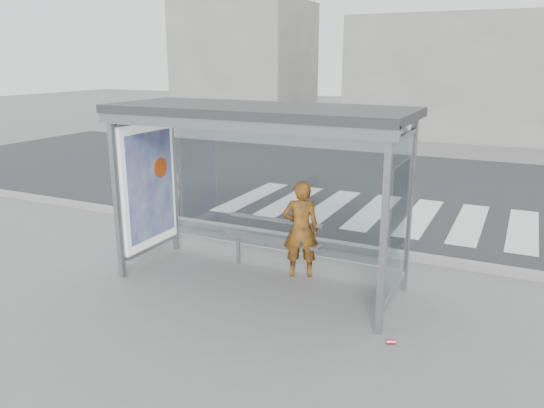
{
  "coord_description": "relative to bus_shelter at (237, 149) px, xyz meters",
  "views": [
    {
      "loc": [
        3.37,
        -6.51,
        3.23
      ],
      "look_at": [
        0.12,
        0.2,
        1.19
      ],
      "focal_mm": 35.0,
      "sensor_mm": 36.0,
      "label": 1
    }
  ],
  "objects": [
    {
      "name": "ground",
      "position": [
        0.37,
        -0.06,
        -1.98
      ],
      "size": [
        80.0,
        80.0,
        0.0
      ],
      "primitive_type": "plane",
      "color": "slate",
      "rests_on": "ground"
    },
    {
      "name": "road",
      "position": [
        0.37,
        6.94,
        -1.98
      ],
      "size": [
        30.0,
        10.0,
        0.01
      ],
      "primitive_type": "cube",
      "color": "#252527",
      "rests_on": "ground"
    },
    {
      "name": "curb",
      "position": [
        0.37,
        1.89,
        -1.92
      ],
      "size": [
        30.0,
        0.18,
        0.12
      ],
      "primitive_type": "cube",
      "color": "gray",
      "rests_on": "ground"
    },
    {
      "name": "crosswalk",
      "position": [
        0.87,
        4.44,
        -1.98
      ],
      "size": [
        6.55,
        3.0,
        0.0
      ],
      "color": "silver",
      "rests_on": "ground"
    },
    {
      "name": "bus_shelter",
      "position": [
        0.0,
        0.0,
        0.0
      ],
      "size": [
        4.25,
        1.65,
        2.62
      ],
      "color": "gray",
      "rests_on": "ground"
    },
    {
      "name": "building_left",
      "position": [
        -9.63,
        17.94,
        1.02
      ],
      "size": [
        6.0,
        5.0,
        6.0
      ],
      "primitive_type": "cube",
      "color": "slate",
      "rests_on": "ground"
    },
    {
      "name": "building_center",
      "position": [
        0.37,
        17.94,
        0.52
      ],
      "size": [
        8.0,
        5.0,
        5.0
      ],
      "primitive_type": "cube",
      "color": "slate",
      "rests_on": "ground"
    },
    {
      "name": "person",
      "position": [
        0.81,
        0.47,
        -1.23
      ],
      "size": [
        0.65,
        0.55,
        1.5
      ],
      "primitive_type": "imported",
      "rotation": [
        0.0,
        0.0,
        3.56
      ],
      "color": "#EC4516",
      "rests_on": "ground"
    },
    {
      "name": "bench",
      "position": [
        0.32,
        0.52,
        -1.49
      ],
      "size": [
        1.6,
        0.21,
        0.82
      ],
      "color": "slate",
      "rests_on": "ground"
    },
    {
      "name": "soda_can",
      "position": [
        2.57,
        -0.95,
        -1.95
      ],
      "size": [
        0.12,
        0.09,
        0.06
      ],
      "primitive_type": "cylinder",
      "rotation": [
        0.0,
        1.57,
        0.38
      ],
      "color": "#E24252",
      "rests_on": "ground"
    }
  ]
}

